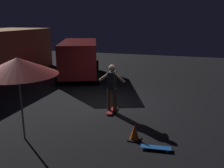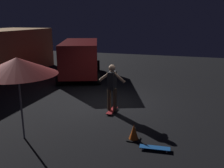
{
  "view_description": "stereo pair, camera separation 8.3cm",
  "coord_description": "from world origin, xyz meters",
  "px_view_note": "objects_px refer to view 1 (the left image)",
  "views": [
    {
      "loc": [
        -8.71,
        -2.92,
        3.28
      ],
      "look_at": [
        -0.71,
        -0.5,
        1.05
      ],
      "focal_mm": 39.6,
      "sensor_mm": 36.0,
      "label": 1
    },
    {
      "loc": [
        -8.68,
        -3.0,
        3.28
      ],
      "look_at": [
        -0.71,
        -0.5,
        1.05
      ],
      "focal_mm": 39.6,
      "sensor_mm": 36.0,
      "label": 2
    }
  ],
  "objects_px": {
    "parked_van": "(79,57)",
    "skateboard_spare": "(156,148)",
    "traffic_cone": "(135,133)",
    "patio_umbrella": "(18,66)",
    "skateboard_ridden": "(112,111)",
    "skater": "(112,84)"
  },
  "relations": [
    {
      "from": "traffic_cone",
      "to": "skateboard_spare",
      "type": "bearing_deg",
      "value": -119.87
    },
    {
      "from": "patio_umbrella",
      "to": "skateboard_ridden",
      "type": "bearing_deg",
      "value": -33.54
    },
    {
      "from": "traffic_cone",
      "to": "skateboard_ridden",
      "type": "bearing_deg",
      "value": 33.42
    },
    {
      "from": "parked_van",
      "to": "patio_umbrella",
      "type": "bearing_deg",
      "value": -167.77
    },
    {
      "from": "skateboard_spare",
      "to": "skater",
      "type": "relative_size",
      "value": 0.48
    },
    {
      "from": "skateboard_ridden",
      "to": "traffic_cone",
      "type": "bearing_deg",
      "value": -146.58
    },
    {
      "from": "skateboard_ridden",
      "to": "skateboard_spare",
      "type": "relative_size",
      "value": 0.99
    },
    {
      "from": "parked_van",
      "to": "patio_umbrella",
      "type": "xyz_separation_m",
      "value": [
        -7.39,
        -1.6,
        0.91
      ]
    },
    {
      "from": "traffic_cone",
      "to": "skater",
      "type": "bearing_deg",
      "value": 33.42
    },
    {
      "from": "parked_van",
      "to": "patio_umbrella",
      "type": "relative_size",
      "value": 2.16
    },
    {
      "from": "skateboard_ridden",
      "to": "traffic_cone",
      "type": "height_order",
      "value": "traffic_cone"
    },
    {
      "from": "parked_van",
      "to": "skateboard_spare",
      "type": "bearing_deg",
      "value": -143.06
    },
    {
      "from": "patio_umbrella",
      "to": "skateboard_ridden",
      "type": "height_order",
      "value": "patio_umbrella"
    },
    {
      "from": "parked_van",
      "to": "skateboard_ridden",
      "type": "bearing_deg",
      "value": -144.59
    },
    {
      "from": "parked_van",
      "to": "skater",
      "type": "height_order",
      "value": "parked_van"
    },
    {
      "from": "parked_van",
      "to": "patio_umbrella",
      "type": "distance_m",
      "value": 7.62
    },
    {
      "from": "parked_van",
      "to": "skateboard_spare",
      "type": "height_order",
      "value": "parked_van"
    },
    {
      "from": "skateboard_spare",
      "to": "traffic_cone",
      "type": "bearing_deg",
      "value": 60.13
    },
    {
      "from": "skater",
      "to": "traffic_cone",
      "type": "relative_size",
      "value": 3.63
    },
    {
      "from": "parked_van",
      "to": "skater",
      "type": "xyz_separation_m",
      "value": [
        -4.73,
        -3.37,
        -0.12
      ]
    },
    {
      "from": "parked_van",
      "to": "traffic_cone",
      "type": "height_order",
      "value": "parked_van"
    },
    {
      "from": "skateboard_spare",
      "to": "traffic_cone",
      "type": "relative_size",
      "value": 1.73
    }
  ]
}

